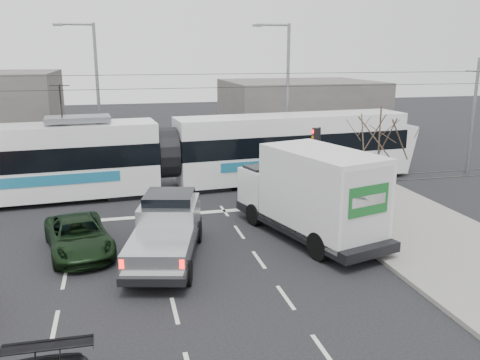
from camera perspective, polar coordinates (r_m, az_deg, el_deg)
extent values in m
plane|color=black|center=(18.26, -3.08, -9.44)|extent=(120.00, 120.00, 0.00)
cube|color=gray|center=(21.63, 21.19, -6.36)|extent=(6.00, 60.00, 0.15)
cube|color=#33302D|center=(27.61, -6.98, -1.27)|extent=(60.00, 1.60, 0.03)
cube|color=#635E5A|center=(43.43, 6.62, 7.71)|extent=(12.00, 10.00, 5.00)
cylinder|color=#47382B|center=(22.49, 14.99, -1.22)|extent=(0.14, 0.14, 2.75)
cylinder|color=#47382B|center=(21.98, 15.40, 5.08)|extent=(0.07, 0.07, 2.25)
cylinder|color=black|center=(25.47, 8.79, 1.86)|extent=(0.12, 0.12, 3.60)
cube|color=black|center=(25.15, 8.48, 4.73)|extent=(0.28, 0.28, 0.95)
cylinder|color=#FF0C07|center=(25.05, 8.19, 5.40)|extent=(0.06, 0.20, 0.20)
cylinder|color=orange|center=(25.09, 8.16, 4.72)|extent=(0.06, 0.20, 0.20)
cylinder|color=#05330C|center=(25.14, 8.14, 4.05)|extent=(0.06, 0.20, 0.20)
cube|color=white|center=(25.22, 8.92, 2.89)|extent=(0.02, 0.30, 0.40)
cylinder|color=slate|center=(32.35, 5.34, 9.12)|extent=(0.20, 0.20, 9.00)
cylinder|color=slate|center=(31.96, 3.76, 16.99)|extent=(2.00, 0.14, 0.14)
cube|color=slate|center=(31.67, 1.95, 16.95)|extent=(0.55, 0.25, 0.14)
cylinder|color=slate|center=(32.59, -15.61, 8.71)|extent=(0.20, 0.20, 9.00)
cylinder|color=slate|center=(32.55, -17.97, 16.31)|extent=(2.00, 0.14, 0.14)
cube|color=slate|center=(32.63, -19.79, 16.08)|extent=(0.55, 0.25, 0.14)
cylinder|color=black|center=(26.69, -7.33, 10.17)|extent=(60.00, 0.03, 0.03)
cylinder|color=black|center=(26.65, -7.38, 11.67)|extent=(60.00, 0.03, 0.03)
cylinder|color=slate|center=(34.02, 24.70, 6.45)|extent=(0.20, 0.20, 7.00)
cube|color=white|center=(27.34, -23.39, -0.20)|extent=(13.59, 3.81, 1.63)
cube|color=black|center=(27.08, -23.64, 2.38)|extent=(13.65, 3.85, 1.11)
cube|color=white|center=(26.92, -23.85, 4.46)|extent=(13.58, 3.70, 1.04)
cube|color=#1C6A8C|center=(25.90, -23.70, -0.30)|extent=(9.36, 0.73, 0.52)
cube|color=white|center=(29.66, 5.82, 1.96)|extent=(13.59, 3.81, 1.63)
cube|color=black|center=(29.42, 5.88, 4.35)|extent=(13.65, 3.85, 1.11)
cube|color=white|center=(29.27, 5.93, 6.28)|extent=(13.58, 3.70, 1.04)
cube|color=#1C6A8C|center=(28.33, 6.99, 1.96)|extent=(9.36, 0.73, 0.52)
cylinder|color=black|center=(27.36, -8.26, 3.07)|extent=(1.24, 2.77, 2.70)
cube|color=slate|center=(26.67, -17.75, 6.55)|extent=(3.24, 1.92, 0.26)
cube|color=black|center=(27.52, -12.60, -1.18)|extent=(2.26, 2.54, 0.37)
cube|color=black|center=(28.23, -3.75, -0.47)|extent=(2.26, 2.54, 0.37)
cube|color=black|center=(31.48, 11.86, 0.78)|extent=(2.26, 2.54, 0.37)
cube|color=black|center=(18.48, -8.31, -7.35)|extent=(3.49, 6.36, 0.26)
cube|color=#B6B9BB|center=(19.25, -7.91, -4.15)|extent=(2.60, 2.96, 1.20)
cube|color=black|center=(19.16, -7.93, -2.28)|extent=(2.16, 2.19, 0.57)
cube|color=#B6B9BB|center=(20.68, -7.33, -3.52)|extent=(2.18, 1.54, 0.57)
cube|color=#B6B9BB|center=(17.11, -9.02, -7.67)|extent=(2.64, 3.13, 0.68)
cube|color=silver|center=(15.80, -9.89, -10.72)|extent=(1.90, 0.65, 0.19)
cube|color=#FF0C07|center=(15.94, -13.16, -9.15)|extent=(0.16, 0.12, 0.29)
cube|color=#FF0C07|center=(15.62, -6.53, -9.35)|extent=(0.16, 0.12, 0.29)
cylinder|color=black|center=(20.48, -10.16, -5.72)|extent=(0.49, 0.88, 0.83)
cylinder|color=black|center=(20.22, -4.79, -5.81)|extent=(0.49, 0.88, 0.83)
cylinder|color=black|center=(16.97, -12.51, -10.13)|extent=(0.49, 0.88, 0.83)
cylinder|color=black|center=(16.66, -5.97, -10.33)|extent=(0.49, 0.88, 0.83)
cube|color=black|center=(20.78, 7.70, -4.85)|extent=(4.48, 7.80, 0.37)
cube|color=white|center=(22.70, 3.47, -0.74)|extent=(2.80, 2.37, 1.69)
cube|color=black|center=(22.66, 3.29, 0.89)|extent=(2.32, 1.71, 0.63)
cube|color=silver|center=(19.77, 9.15, -1.17)|extent=(3.82, 5.53, 3.11)
cube|color=silver|center=(17.99, 14.12, -2.97)|extent=(2.16, 0.67, 2.74)
cube|color=#155C22|center=(17.88, 14.28, -2.25)|extent=(1.71, 0.51, 1.06)
cube|color=black|center=(18.37, 14.33, -8.12)|extent=(2.26, 0.88, 0.19)
cylinder|color=black|center=(22.05, 1.64, -3.88)|extent=(0.57, 1.00, 0.95)
cylinder|color=black|center=(23.24, 6.34, -3.02)|extent=(0.57, 1.00, 0.95)
cylinder|color=black|center=(18.62, 8.84, -7.35)|extent=(0.60, 1.10, 1.06)
cylinder|color=black|center=(20.02, 13.86, -6.05)|extent=(0.60, 1.10, 1.06)
cube|color=black|center=(22.68, 9.00, -3.13)|extent=(2.68, 5.90, 0.29)
cube|color=black|center=(23.34, 7.88, -0.56)|extent=(2.30, 2.60, 1.31)
cube|color=black|center=(23.27, 7.81, 1.14)|extent=(1.96, 1.89, 0.63)
cube|color=black|center=(24.59, 6.40, -0.39)|extent=(2.10, 1.23, 0.63)
cube|color=black|center=(21.51, 10.64, -2.89)|extent=(2.32, 2.77, 0.74)
cube|color=silver|center=(20.40, 12.69, -4.85)|extent=(1.96, 0.40, 0.21)
cube|color=#590505|center=(19.90, 10.30, -3.94)|extent=(0.17, 0.11, 0.32)
cube|color=#590505|center=(20.86, 14.75, -3.34)|extent=(0.17, 0.11, 0.32)
cylinder|color=black|center=(23.88, 4.85, -2.55)|extent=(0.41, 0.94, 0.91)
cylinder|color=black|center=(24.72, 8.96, -2.10)|extent=(0.41, 0.94, 0.91)
cylinder|color=black|center=(20.77, 9.02, -5.26)|extent=(0.41, 0.94, 0.91)
cylinder|color=black|center=(21.73, 13.55, -4.61)|extent=(0.41, 0.94, 0.91)
imported|color=black|center=(19.96, -17.68, -6.01)|extent=(3.00, 4.98, 1.29)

